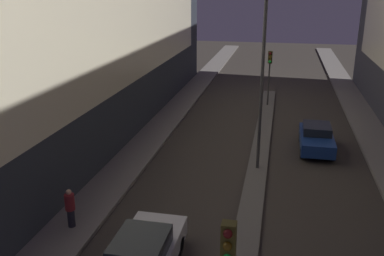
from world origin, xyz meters
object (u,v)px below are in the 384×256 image
(traffic_light_mid, at_px, (270,66))
(street_lamp, at_px, (264,41))
(car_left_lane, at_px, (143,255))
(pedestrian_on_left_sidewalk, at_px, (70,207))
(car_right_lane, at_px, (316,138))

(traffic_light_mid, height_order, street_lamp, street_lamp)
(street_lamp, distance_m, car_left_lane, 11.21)
(car_left_lane, height_order, pedestrian_on_left_sidewalk, pedestrian_on_left_sidewalk)
(traffic_light_mid, height_order, car_right_lane, traffic_light_mid)
(traffic_light_mid, bearing_deg, car_right_lane, -70.63)
(pedestrian_on_left_sidewalk, bearing_deg, car_left_lane, -29.81)
(traffic_light_mid, bearing_deg, street_lamp, -90.00)
(car_left_lane, xyz_separation_m, pedestrian_on_left_sidewalk, (-3.56, 2.04, 0.19))
(car_right_lane, height_order, pedestrian_on_left_sidewalk, pedestrian_on_left_sidewalk)
(street_lamp, bearing_deg, car_right_lane, 48.17)
(pedestrian_on_left_sidewalk, bearing_deg, car_right_lane, 47.40)
(car_right_lane, bearing_deg, car_left_lane, -115.98)
(traffic_light_mid, bearing_deg, pedestrian_on_left_sidewalk, -108.99)
(pedestrian_on_left_sidewalk, bearing_deg, traffic_light_mid, 71.01)
(traffic_light_mid, distance_m, car_right_lane, 9.55)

